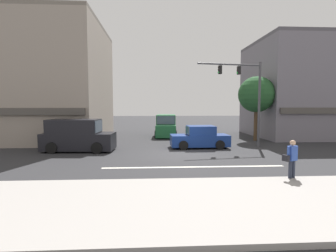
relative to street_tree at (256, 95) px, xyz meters
The scene contains 12 objects.
ground_plane 9.87m from the street_tree, 139.03° to the right, with size 120.00×120.00×0.00m, color #2B2B2D.
lane_marking_stripe 12.29m from the street_tree, 125.91° to the right, with size 9.00×0.24×0.01m, color silver.
sidewalk_curb 16.43m from the street_tree, 115.33° to the right, with size 40.00×5.00×0.16m, color #9E9993.
building_left_block 18.65m from the street_tree, behind, with size 10.08×11.50×10.24m.
building_right_corner 7.48m from the street_tree, 25.17° to the left, with size 11.20×9.25×9.26m.
street_tree is the anchor object (origin of this frame).
utility_pole_near_left 14.79m from the street_tree, behind, with size 1.40×0.22×8.26m.
traffic_light_mast 3.71m from the street_tree, 121.70° to the right, with size 4.85×0.85×6.20m.
sedan_waiting_far 7.33m from the street_tree, 146.77° to the right, with size 4.15×1.97×1.58m.
van_crossing_leftbound 8.84m from the street_tree, 155.30° to the left, with size 2.26×4.71×2.11m.
van_crossing_center 14.85m from the street_tree, 161.91° to the right, with size 4.71×2.26×2.11m.
pedestrian_foreground_with_bag 12.96m from the street_tree, 105.53° to the right, with size 0.68×0.43×1.67m.
Camera 1 is at (-1.99, -16.10, 3.03)m, focal length 28.00 mm.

